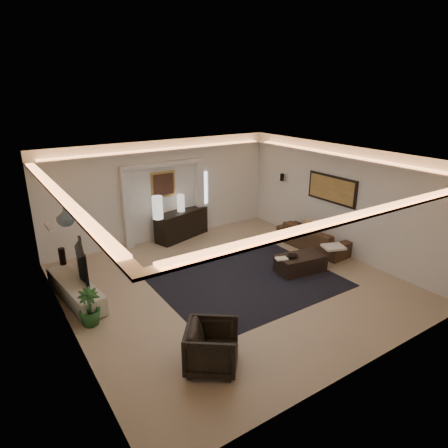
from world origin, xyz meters
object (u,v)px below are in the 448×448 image
console (182,225)px  sofa (314,237)px  armchair (212,347)px  coffee_table (300,264)px

console → sofa: size_ratio=0.80×
console → armchair: bearing=-129.9°
coffee_table → console: bearing=119.4°
coffee_table → armchair: bearing=-145.0°
sofa → armchair: size_ratio=2.58×
sofa → coffee_table: 1.63m
armchair → coffee_table: bearing=-26.3°
console → sofa: 3.86m
coffee_table → armchair: size_ratio=1.40×
sofa → coffee_table: (-1.36, -0.90, -0.11)m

